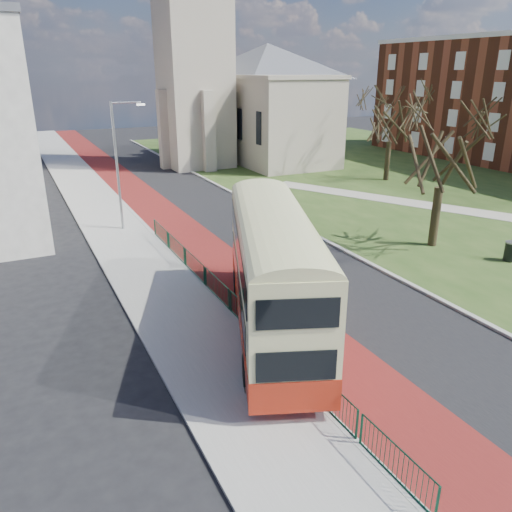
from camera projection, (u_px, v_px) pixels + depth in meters
ground at (339, 339)px, 19.52m from camera, size 160.00×160.00×0.00m
road_carriageway at (199, 212)px, 36.95m from camera, size 9.00×120.00×0.01m
bus_lane at (163, 216)px, 35.83m from camera, size 3.40×120.00×0.01m
pavement_west at (110, 222)px, 34.24m from camera, size 4.00×120.00×0.12m
kerb_west at (138, 219)px, 35.06m from camera, size 0.25×120.00×0.13m
kerb_east at (244, 199)px, 40.51m from camera, size 0.25×80.00×0.13m
grass_green at (428, 177)px, 48.76m from camera, size 40.00×80.00×0.04m
footpath at (487, 214)px, 36.19m from camera, size 18.84×32.82×0.03m
pedestrian_railing at (229, 301)px, 21.47m from camera, size 0.07×24.00×1.12m
gothic_church at (234, 37)px, 52.05m from camera, size 16.38×18.00×40.00m
streetlamp at (119, 160)px, 31.24m from camera, size 2.13×0.18×8.00m
bus at (273, 268)px, 19.09m from camera, size 6.74×11.75×4.84m
winter_tree_near at (446, 139)px, 27.69m from camera, size 7.94×7.94×9.03m
winter_tree_far at (392, 110)px, 45.37m from camera, size 8.15×8.15×9.23m
litter_bin at (510, 251)px, 27.21m from camera, size 0.79×0.79×1.09m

